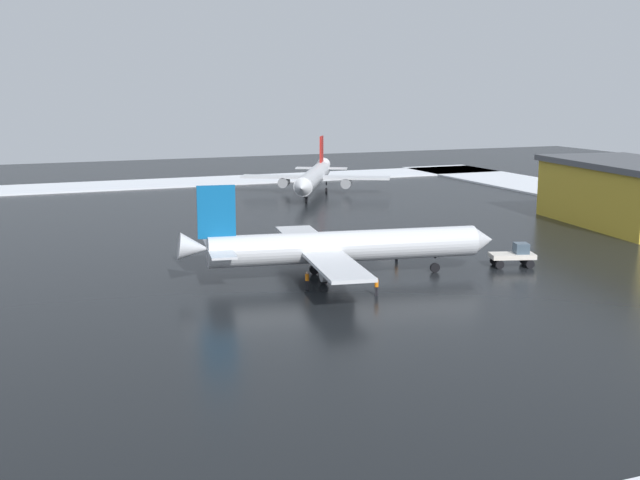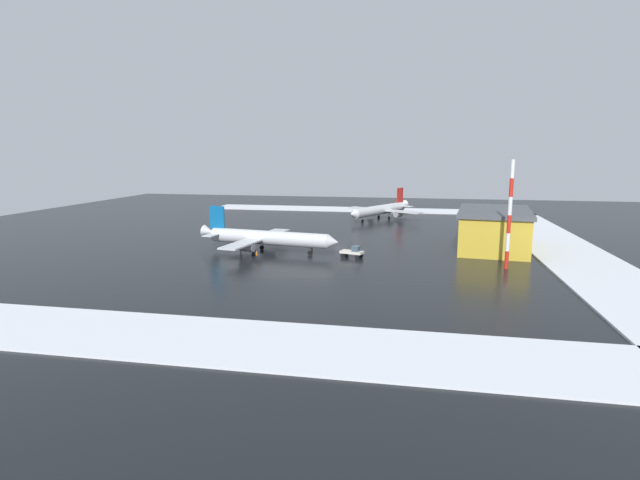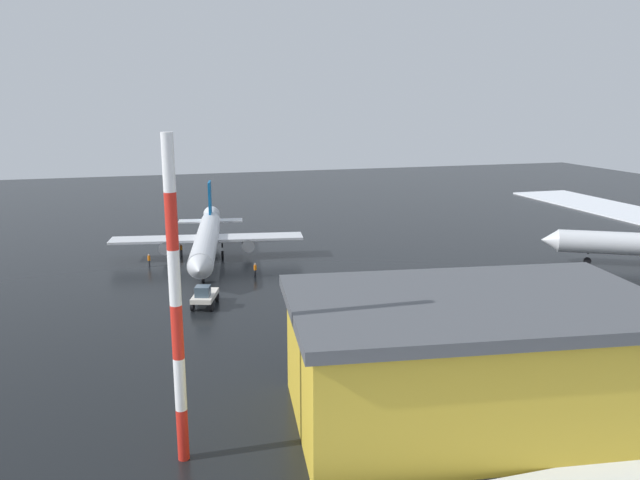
{
  "view_description": "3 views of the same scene",
  "coord_description": "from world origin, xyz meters",
  "px_view_note": "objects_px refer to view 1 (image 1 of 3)",
  "views": [
    {
      "loc": [
        -87.18,
        44.28,
        18.67
      ],
      "look_at": [
        -7.73,
        12.17,
        2.14
      ],
      "focal_mm": 45.0,
      "sensor_mm": 36.0,
      "label": 1
    },
    {
      "loc": [
        -117.56,
        -17.79,
        21.2
      ],
      "look_at": [
        -12.26,
        2.67,
        2.3
      ],
      "focal_mm": 28.0,
      "sensor_mm": 36.0,
      "label": 2
    },
    {
      "loc": [
        -24.35,
        -70.04,
        21.67
      ],
      "look_at": [
        -3.37,
        3.13,
        4.55
      ],
      "focal_mm": 35.0,
      "sensor_mm": 36.0,
      "label": 3
    }
  ],
  "objects_px": {
    "airplane_distant_tail": "(338,247)",
    "cargo_hangar": "(630,193)",
    "pushback_tug": "(515,255)",
    "ground_crew_by_nose_gear": "(307,279)",
    "ground_crew_beside_wing": "(376,286)",
    "airplane_far_rear": "(314,177)",
    "ground_crew_near_tug": "(397,252)"
  },
  "relations": [
    {
      "from": "pushback_tug",
      "to": "ground_crew_by_nose_gear",
      "type": "relative_size",
      "value": 2.95
    },
    {
      "from": "pushback_tug",
      "to": "ground_crew_near_tug",
      "type": "relative_size",
      "value": 2.95
    },
    {
      "from": "airplane_far_rear",
      "to": "ground_crew_by_nose_gear",
      "type": "relative_size",
      "value": 17.04
    },
    {
      "from": "airplane_distant_tail",
      "to": "airplane_far_rear",
      "type": "xyz_separation_m",
      "value": [
        58.02,
        -20.44,
        -0.03
      ]
    },
    {
      "from": "ground_crew_by_nose_gear",
      "to": "ground_crew_near_tug",
      "type": "height_order",
      "value": "same"
    },
    {
      "from": "airplane_distant_tail",
      "to": "ground_crew_near_tug",
      "type": "xyz_separation_m",
      "value": [
        4.98,
        -9.11,
        -2.18
      ]
    },
    {
      "from": "airplane_far_rear",
      "to": "ground_crew_beside_wing",
      "type": "distance_m",
      "value": 68.75
    },
    {
      "from": "ground_crew_beside_wing",
      "to": "ground_crew_by_nose_gear",
      "type": "height_order",
      "value": "same"
    },
    {
      "from": "airplane_far_rear",
      "to": "pushback_tug",
      "type": "bearing_deg",
      "value": 27.39
    },
    {
      "from": "airplane_distant_tail",
      "to": "ground_crew_by_nose_gear",
      "type": "height_order",
      "value": "airplane_distant_tail"
    },
    {
      "from": "airplane_far_rear",
      "to": "cargo_hangar",
      "type": "distance_m",
      "value": 53.08
    },
    {
      "from": "airplane_far_rear",
      "to": "ground_crew_by_nose_gear",
      "type": "bearing_deg",
      "value": 6.42
    },
    {
      "from": "pushback_tug",
      "to": "ground_crew_beside_wing",
      "type": "xyz_separation_m",
      "value": [
        -5.41,
        18.72,
        -0.31
      ]
    },
    {
      "from": "airplane_far_rear",
      "to": "ground_crew_near_tug",
      "type": "xyz_separation_m",
      "value": [
        -53.03,
        11.33,
        -2.15
      ]
    },
    {
      "from": "cargo_hangar",
      "to": "airplane_far_rear",
      "type": "bearing_deg",
      "value": 39.18
    },
    {
      "from": "airplane_distant_tail",
      "to": "cargo_hangar",
      "type": "distance_m",
      "value": 50.25
    },
    {
      "from": "ground_crew_beside_wing",
      "to": "cargo_hangar",
      "type": "distance_m",
      "value": 52.43
    },
    {
      "from": "ground_crew_near_tug",
      "to": "cargo_hangar",
      "type": "xyz_separation_m",
      "value": [
        8.01,
        -39.41,
        3.47
      ]
    },
    {
      "from": "ground_crew_near_tug",
      "to": "airplane_far_rear",
      "type": "bearing_deg",
      "value": -21.26
    },
    {
      "from": "pushback_tug",
      "to": "ground_crew_by_nose_gear",
      "type": "distance_m",
      "value": 23.71
    },
    {
      "from": "ground_crew_beside_wing",
      "to": "cargo_hangar",
      "type": "xyz_separation_m",
      "value": [
        20.73,
        -48.03,
        3.47
      ]
    },
    {
      "from": "ground_crew_near_tug",
      "to": "ground_crew_by_nose_gear",
      "type": "bearing_deg",
      "value": 111.96
    },
    {
      "from": "ground_crew_beside_wing",
      "to": "ground_crew_by_nose_gear",
      "type": "bearing_deg",
      "value": -148.25
    },
    {
      "from": "ground_crew_near_tug",
      "to": "ground_crew_beside_wing",
      "type": "bearing_deg",
      "value": 136.69
    },
    {
      "from": "pushback_tug",
      "to": "cargo_hangar",
      "type": "relative_size",
      "value": 0.19
    },
    {
      "from": "pushback_tug",
      "to": "ground_crew_near_tug",
      "type": "height_order",
      "value": "pushback_tug"
    },
    {
      "from": "cargo_hangar",
      "to": "pushback_tug",
      "type": "bearing_deg",
      "value": 124.82
    },
    {
      "from": "ground_crew_beside_wing",
      "to": "ground_crew_near_tug",
      "type": "xyz_separation_m",
      "value": [
        12.72,
        -8.62,
        0.0
      ]
    },
    {
      "from": "airplane_distant_tail",
      "to": "pushback_tug",
      "type": "height_order",
      "value": "airplane_distant_tail"
    },
    {
      "from": "airplane_far_rear",
      "to": "ground_crew_near_tug",
      "type": "height_order",
      "value": "airplane_far_rear"
    },
    {
      "from": "airplane_distant_tail",
      "to": "airplane_far_rear",
      "type": "distance_m",
      "value": 61.51
    },
    {
      "from": "airplane_far_rear",
      "to": "pushback_tug",
      "type": "height_order",
      "value": "airplane_far_rear"
    }
  ]
}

